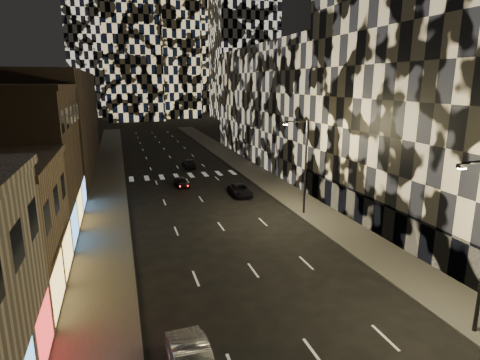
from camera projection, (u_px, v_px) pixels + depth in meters
sidewalk_left at (108, 180)px, 52.54m from camera, size 4.00×120.00×0.15m
sidewalk_right at (252, 171)px, 58.18m from camera, size 4.00×120.00×0.15m
curb_left at (124, 179)px, 53.13m from camera, size 0.20×120.00×0.15m
curb_right at (238, 171)px, 57.59m from camera, size 0.20×120.00×0.15m
retail_brown at (12, 162)px, 33.82m from camera, size 10.00×15.00×12.00m
retail_filler_left at (55, 121)px, 58.22m from camera, size 10.00×40.00×14.00m
midrise_right at (456, 101)px, 34.70m from camera, size 16.00×25.00×22.00m
midrise_base at (371, 213)px, 34.79m from camera, size 0.60×25.00×3.00m
midrise_filler_right at (297, 105)px, 65.38m from camera, size 16.00×40.00×18.00m
streetlight_far at (303, 161)px, 37.87m from camera, size 2.55×0.25×9.00m
car_dark_midlane at (182, 182)px, 49.23m from camera, size 1.76×3.71×1.23m
car_dark_oncoming at (189, 163)px, 60.69m from camera, size 1.91×4.34×1.24m
car_dark_rightlane at (240, 190)px, 45.53m from camera, size 2.11×4.53×1.26m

